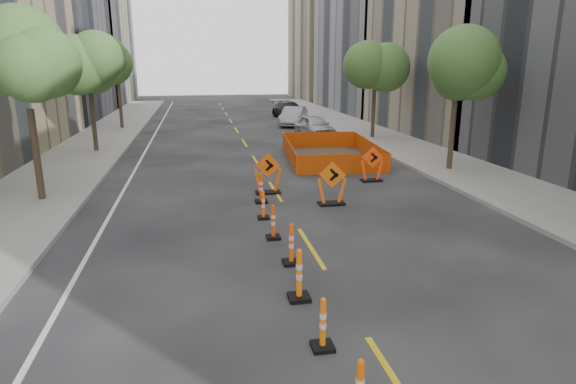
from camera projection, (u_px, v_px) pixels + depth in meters
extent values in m
plane|color=black|center=(359.00, 324.00, 9.17)|extent=(140.00, 140.00, 0.00)
cube|color=gray|center=(42.00, 187.00, 18.93)|extent=(4.00, 90.00, 0.15)
cube|color=gray|center=(461.00, 169.00, 22.15)|extent=(4.00, 90.00, 0.15)
cube|color=#4C4C51|center=(26.00, 37.00, 41.52)|extent=(12.00, 16.00, 14.00)
cube|color=gray|center=(69.00, 17.00, 56.31)|extent=(12.00, 20.00, 20.00)
cube|color=gray|center=(487.00, 30.00, 32.99)|extent=(12.00, 16.00, 14.00)
cube|color=gray|center=(394.00, 9.00, 47.78)|extent=(12.00, 18.00, 20.00)
cube|color=tan|center=(340.00, 39.00, 65.76)|extent=(12.00, 14.00, 16.00)
cylinder|color=#382B1E|center=(37.00, 159.00, 16.75)|extent=(0.24, 0.24, 3.15)
sphere|color=#487230|center=(25.00, 71.00, 15.98)|extent=(2.80, 2.80, 2.80)
cylinder|color=#382B1E|center=(94.00, 124.00, 26.24)|extent=(0.24, 0.24, 3.15)
sphere|color=#487230|center=(88.00, 68.00, 25.47)|extent=(2.80, 2.80, 2.80)
cylinder|color=#382B1E|center=(121.00, 108.00, 35.73)|extent=(0.24, 0.24, 3.15)
sphere|color=#487230|center=(117.00, 67.00, 34.96)|extent=(2.80, 2.80, 2.80)
cylinder|color=#382B1E|center=(452.00, 137.00, 21.65)|extent=(0.24, 0.24, 3.15)
sphere|color=#487230|center=(458.00, 69.00, 20.88)|extent=(2.80, 2.80, 2.80)
cylinder|color=#382B1E|center=(373.00, 115.00, 31.15)|extent=(0.24, 0.24, 3.15)
sphere|color=#487230|center=(375.00, 67.00, 30.38)|extent=(2.80, 2.80, 2.80)
imported|color=#B8B8BA|center=(315.00, 126.00, 32.36)|extent=(2.30, 4.44, 1.45)
imported|color=#9A9BA0|center=(293.00, 116.00, 38.22)|extent=(3.14, 4.69, 1.46)
imported|color=black|center=(289.00, 110.00, 43.41)|extent=(2.86, 5.30, 1.46)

